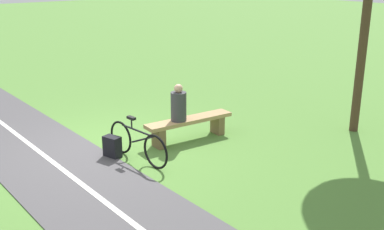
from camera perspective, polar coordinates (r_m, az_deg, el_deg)
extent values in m
plane|color=#548438|center=(9.72, -10.50, -4.03)|extent=(80.00, 80.00, 0.00)
cube|color=#A88456|center=(9.86, -0.35, -0.63)|extent=(2.03, 0.51, 0.08)
cube|color=brown|center=(10.35, 3.13, -1.17)|extent=(0.18, 0.34, 0.41)
cube|color=brown|center=(9.57, -4.10, -2.81)|extent=(0.18, 0.34, 0.41)
cylinder|color=#38383D|center=(9.62, -1.66, 1.04)|extent=(0.35, 0.35, 0.61)
sphere|color=tan|center=(9.52, -1.68, 3.27)|extent=(0.18, 0.18, 0.18)
torus|color=black|center=(8.54, -4.49, -4.51)|extent=(0.12, 0.66, 0.66)
torus|color=black|center=(9.33, -8.71, -2.70)|extent=(0.12, 0.66, 0.66)
cylinder|color=black|center=(8.83, -6.76, -1.89)|extent=(0.14, 0.90, 0.04)
cylinder|color=black|center=(8.76, -6.08, -3.00)|extent=(0.11, 0.65, 0.31)
cylinder|color=black|center=(8.92, -7.42, -1.03)|extent=(0.03, 0.03, 0.20)
cube|color=black|center=(8.89, -7.44, -0.36)|extent=(0.10, 0.21, 0.05)
cube|color=black|center=(9.20, -9.74, -3.86)|extent=(0.29, 0.38, 0.42)
cube|color=black|center=(9.30, -9.20, -4.00)|extent=(0.11, 0.24, 0.19)
cylinder|color=#473323|center=(10.70, 20.34, 9.28)|extent=(0.19, 0.19, 4.36)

